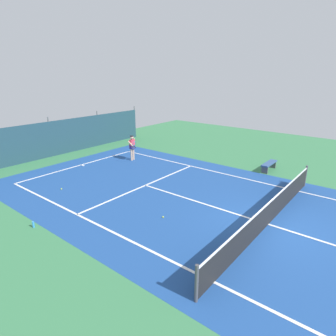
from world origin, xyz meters
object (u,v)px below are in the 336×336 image
object	(u,v)px
tennis_ball_near_player	(61,189)
water_bottle	(33,224)
tennis_player	(132,146)
parked_car	(83,130)
tennis_ball_midcourt	(163,217)
courtside_bench	(269,164)
tennis_net	(269,212)

from	to	relation	value
tennis_ball_near_player	water_bottle	xyz separation A→B (m)	(-2.71, -2.48, 0.09)
tennis_player	parked_car	size ratio (longest dim) A/B	0.38
tennis_player	water_bottle	world-z (taller)	tennis_player
tennis_ball_near_player	tennis_ball_midcourt	distance (m)	5.88
tennis_ball_midcourt	courtside_bench	size ratio (longest dim) A/B	0.04
tennis_net	parked_car	bearing A→B (deg)	76.08
tennis_net	water_bottle	world-z (taller)	tennis_net
tennis_ball_midcourt	water_bottle	distance (m)	4.91
tennis_ball_midcourt	water_bottle	xyz separation A→B (m)	(-3.62, 3.32, 0.09)
tennis_player	parked_car	distance (m)	7.61
tennis_net	tennis_player	xyz separation A→B (m)	(2.79, 10.14, 0.45)
courtside_bench	tennis_ball_midcourt	bearing A→B (deg)	172.13
courtside_bench	water_bottle	size ratio (longest dim) A/B	6.67
tennis_ball_midcourt	tennis_player	bearing A→B (deg)	53.66
tennis_player	parked_car	xyz separation A→B (m)	(1.57, 7.45, -0.12)
water_bottle	tennis_ball_near_player	bearing A→B (deg)	42.49
tennis_ball_near_player	parked_car	world-z (taller)	parked_car
tennis_player	tennis_ball_near_player	bearing A→B (deg)	2.47
tennis_player	water_bottle	size ratio (longest dim) A/B	6.83
tennis_ball_midcourt	parked_car	xyz separation A→B (m)	(6.47, 14.10, 0.81)
tennis_ball_midcourt	courtside_bench	world-z (taller)	courtside_bench
tennis_net	parked_car	size ratio (longest dim) A/B	2.37
tennis_ball_near_player	courtside_bench	world-z (taller)	courtside_bench
tennis_ball_near_player	parked_car	size ratio (longest dim) A/B	0.02
tennis_ball_near_player	tennis_ball_midcourt	xyz separation A→B (m)	(0.91, -5.80, 0.00)
tennis_net	courtside_bench	bearing A→B (deg)	20.20
tennis_net	tennis_ball_midcourt	bearing A→B (deg)	121.14
tennis_player	tennis_ball_near_player	distance (m)	5.94
water_bottle	tennis_player	bearing A→B (deg)	21.37
tennis_net	water_bottle	distance (m)	8.90
tennis_net	tennis_ball_midcourt	world-z (taller)	tennis_net
tennis_player	courtside_bench	distance (m)	8.59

